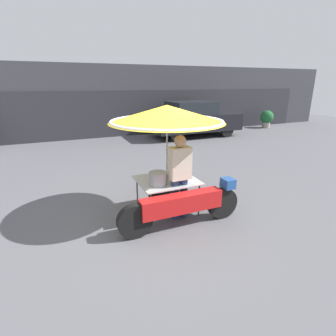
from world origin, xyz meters
TOP-DOWN VIEW (x-y plane):
  - ground_plane at (0.00, 0.00)m, footprint 36.00×36.00m
  - shopfront_building at (0.00, 9.41)m, footprint 28.00×2.06m
  - vendor_motorcycle_cart at (0.29, 0.34)m, footprint 2.28×2.08m
  - vendor_person at (0.40, 0.09)m, footprint 0.38×0.22m
  - parked_car at (4.50, 6.98)m, footprint 4.18×1.83m
  - potted_plant at (9.51, 7.56)m, footprint 0.72×0.72m

SIDE VIEW (x-z plane):
  - ground_plane at x=0.00m, z-range 0.00..0.00m
  - potted_plant at x=9.51m, z-range 0.07..1.03m
  - parked_car at x=4.50m, z-range 0.01..1.63m
  - vendor_person at x=0.40m, z-range 0.09..1.67m
  - shopfront_building at x=0.00m, z-range -0.01..3.23m
  - vendor_motorcycle_cart at x=0.29m, z-range 0.60..2.66m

